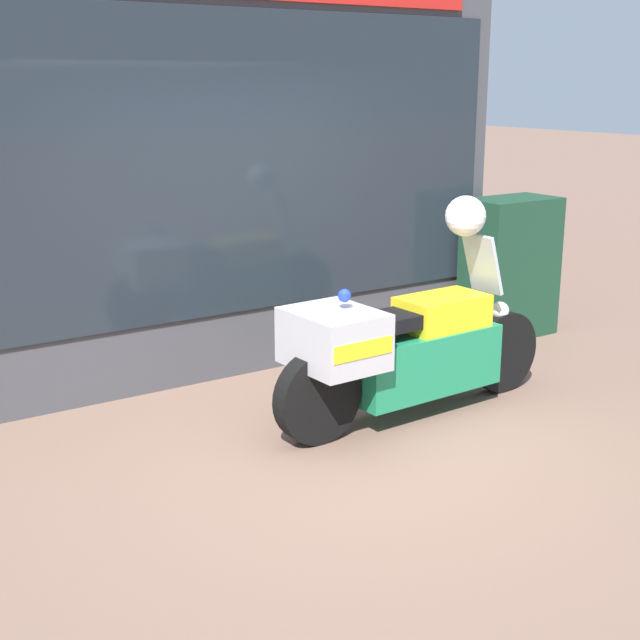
{
  "coord_description": "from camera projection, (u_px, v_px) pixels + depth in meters",
  "views": [
    {
      "loc": [
        -3.14,
        -4.36,
        2.37
      ],
      "look_at": [
        0.33,
        0.81,
        0.67
      ],
      "focal_mm": 50.0,
      "sensor_mm": 36.0,
      "label": 1
    }
  ],
  "objects": [
    {
      "name": "ground_plane",
      "position": [
        347.0,
        454.0,
        5.81
      ],
      "size": [
        60.0,
        60.0,
        0.0
      ],
      "primitive_type": "plane",
      "color": "#7A5B4C"
    },
    {
      "name": "shop_building",
      "position": [
        157.0,
        173.0,
        6.77
      ],
      "size": [
        5.71,
        0.55,
        3.33
      ],
      "color": "#424247",
      "rests_on": "ground"
    },
    {
      "name": "window_display",
      "position": [
        237.0,
        310.0,
        7.48
      ],
      "size": [
        4.48,
        0.3,
        2.09
      ],
      "color": "slate",
      "rests_on": "ground"
    },
    {
      "name": "paramedic_motorcycle",
      "position": [
        401.0,
        350.0,
        6.28
      ],
      "size": [
        2.4,
        0.66,
        1.27
      ],
      "rotation": [
        0.0,
        0.0,
        0.03
      ],
      "color": "black",
      "rests_on": "ground"
    },
    {
      "name": "utility_cabinet",
      "position": [
        510.0,
        267.0,
        8.37
      ],
      "size": [
        0.86,
        0.51,
        1.3
      ],
      "primitive_type": "cube",
      "color": "#193D28",
      "rests_on": "ground"
    },
    {
      "name": "white_helmet",
      "position": [
        466.0,
        216.0,
        6.38
      ],
      "size": [
        0.29,
        0.29,
        0.29
      ],
      "primitive_type": "sphere",
      "color": "white",
      "rests_on": "paramedic_motorcycle"
    }
  ]
}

